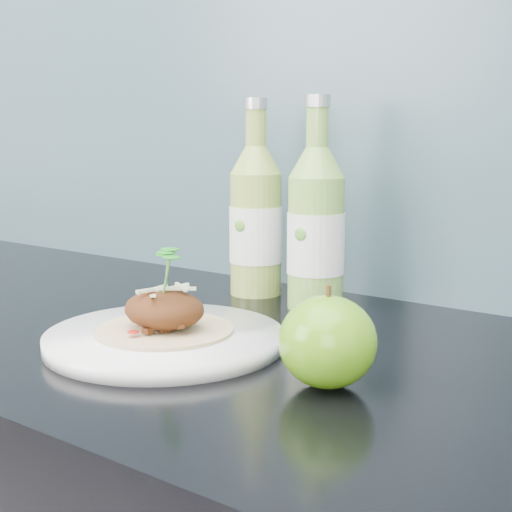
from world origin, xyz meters
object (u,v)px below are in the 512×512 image
object	(u,v)px
dinner_plate	(165,339)
cider_bottle_left	(256,221)
cider_bottle_right	(316,229)
green_apple	(328,342)

from	to	relation	value
dinner_plate	cider_bottle_left	bearing A→B (deg)	105.58
dinner_plate	cider_bottle_right	size ratio (longest dim) A/B	0.99
cider_bottle_left	cider_bottle_right	bearing A→B (deg)	-23.05
cider_bottle_left	cider_bottle_right	xyz separation A→B (m)	(0.11, -0.02, 0.00)
green_apple	cider_bottle_right	bearing A→B (deg)	124.09
green_apple	cider_bottle_left	world-z (taller)	cider_bottle_left
cider_bottle_left	cider_bottle_right	distance (m)	0.12
green_apple	cider_bottle_right	distance (m)	0.31
green_apple	cider_bottle_left	xyz separation A→B (m)	(-0.28, 0.27, 0.06)
green_apple	dinner_plate	bearing A→B (deg)	178.93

